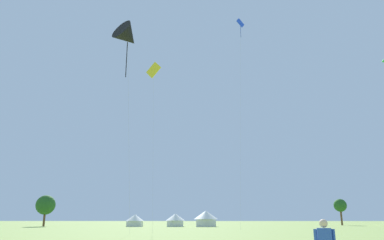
{
  "coord_description": "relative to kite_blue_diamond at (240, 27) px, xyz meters",
  "views": [
    {
      "loc": [
        0.79,
        -4.99,
        1.77
      ],
      "look_at": [
        0.0,
        32.0,
        11.84
      ],
      "focal_mm": 33.66,
      "sensor_mm": 36.0,
      "label": 1
    }
  ],
  "objects": [
    {
      "name": "kite_blue_diamond",
      "position": [
        0.0,
        0.0,
        0.0
      ],
      "size": [
        2.3,
        2.85,
        36.75
      ],
      "color": "blue",
      "rests_on": "ground"
    },
    {
      "name": "kite_yellow_diamond",
      "position": [
        -14.4,
        -7.13,
        -11.29
      ],
      "size": [
        2.54,
        2.19,
        25.08
      ],
      "color": "yellow",
      "rests_on": "ground"
    },
    {
      "name": "kite_black_delta",
      "position": [
        -16.55,
        -16.6,
        -10.54
      ],
      "size": [
        4.61,
        4.73,
        26.1
      ],
      "color": "black",
      "rests_on": "ground"
    },
    {
      "name": "festival_tent_center",
      "position": [
        -20.88,
        18.81,
        -33.37
      ],
      "size": [
        3.73,
        3.73,
        2.42
      ],
      "color": "white",
      "rests_on": "ground"
    },
    {
      "name": "festival_tent_right",
      "position": [
        -12.51,
        18.81,
        -33.27
      ],
      "size": [
        4.0,
        4.0,
        2.6
      ],
      "color": "white",
      "rests_on": "ground"
    },
    {
      "name": "festival_tent_left",
      "position": [
        -6.22,
        18.81,
        -32.94
      ],
      "size": [
        4.92,
        4.92,
        3.2
      ],
      "color": "white",
      "rests_on": "ground"
    },
    {
      "name": "tree_distant_left",
      "position": [
        27.04,
        33.46,
        -30.07
      ],
      "size": [
        3.1,
        3.1,
        6.25
      ],
      "color": "brown",
      "rests_on": "ground"
    },
    {
      "name": "tree_distant_right",
      "position": [
        -40.33,
        20.0,
        -30.33
      ],
      "size": [
        4.06,
        4.06,
        6.43
      ],
      "color": "brown",
      "rests_on": "ground"
    }
  ]
}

